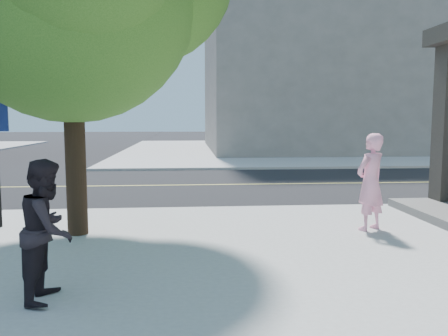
{
  "coord_description": "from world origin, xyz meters",
  "views": [
    {
      "loc": [
        3.4,
        -11.07,
        2.29
      ],
      "look_at": [
        4.13,
        -2.02,
        1.3
      ],
      "focal_mm": 36.49,
      "sensor_mm": 36.0,
      "label": 1
    }
  ],
  "objects": [
    {
      "name": "man_on_phone",
      "position": [
        6.93,
        -2.59,
        1.06
      ],
      "size": [
        0.82,
        0.74,
        1.89
      ],
      "primitive_type": "imported",
      "rotation": [
        0.0,
        0.0,
        3.68
      ],
      "color": "#FD9DC0",
      "rests_on": "sidewalk_se"
    },
    {
      "name": "pedestrian",
      "position": [
        1.72,
        -5.59,
        0.97
      ],
      "size": [
        0.66,
        0.83,
        1.7
      ],
      "primitive_type": "imported",
      "rotation": [
        0.0,
        0.0,
        1.55
      ],
      "color": "black",
      "rests_on": "sidewalk_se"
    },
    {
      "name": "ground",
      "position": [
        0.0,
        0.0,
        0.0
      ],
      "size": [
        140.0,
        140.0,
        0.0
      ],
      "primitive_type": "plane",
      "color": "black",
      "rests_on": "ground"
    },
    {
      "name": "road_ew",
      "position": [
        0.0,
        4.5,
        0.01
      ],
      "size": [
        140.0,
        9.0,
        0.01
      ],
      "primitive_type": "cube",
      "color": "black",
      "rests_on": "ground"
    },
    {
      "name": "filler_ne",
      "position": [
        14.0,
        22.0,
        7.12
      ],
      "size": [
        18.0,
        16.0,
        14.0
      ],
      "primitive_type": "cube",
      "color": "slate",
      "rests_on": "sidewalk_ne"
    },
    {
      "name": "sidewalk_ne",
      "position": [
        13.5,
        21.5,
        0.06
      ],
      "size": [
        29.0,
        25.0,
        0.12
      ],
      "primitive_type": "cube",
      "color": "#A8A8A8",
      "rests_on": "ground"
    }
  ]
}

